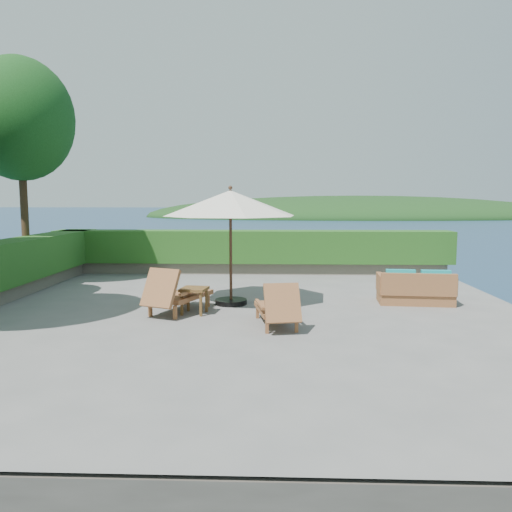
{
  "coord_description": "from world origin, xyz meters",
  "views": [
    {
      "loc": [
        0.68,
        -9.97,
        2.34
      ],
      "look_at": [
        0.3,
        0.8,
        1.1
      ],
      "focal_mm": 35.0,
      "sensor_mm": 36.0,
      "label": 1
    }
  ],
  "objects_px": {
    "patio_umbrella": "(230,204)",
    "lounge_right": "(277,307)",
    "side_table": "(194,292)",
    "lounge_left": "(176,293)",
    "wicker_loveseat": "(415,290)"
  },
  "relations": [
    {
      "from": "side_table",
      "to": "wicker_loveseat",
      "type": "xyz_separation_m",
      "value": [
        4.79,
        1.15,
        -0.13
      ]
    },
    {
      "from": "patio_umbrella",
      "to": "wicker_loveseat",
      "type": "relative_size",
      "value": 2.15
    },
    {
      "from": "patio_umbrella",
      "to": "lounge_left",
      "type": "relative_size",
      "value": 1.99
    },
    {
      "from": "lounge_left",
      "to": "lounge_right",
      "type": "distance_m",
      "value": 2.32
    },
    {
      "from": "lounge_right",
      "to": "side_table",
      "type": "distance_m",
      "value": 1.96
    },
    {
      "from": "lounge_left",
      "to": "wicker_loveseat",
      "type": "bearing_deg",
      "value": 34.85
    },
    {
      "from": "patio_umbrella",
      "to": "lounge_right",
      "type": "relative_size",
      "value": 2.28
    },
    {
      "from": "lounge_right",
      "to": "wicker_loveseat",
      "type": "xyz_separation_m",
      "value": [
        3.1,
        2.15,
        -0.06
      ]
    },
    {
      "from": "lounge_left",
      "to": "side_table",
      "type": "distance_m",
      "value": 0.39
    },
    {
      "from": "wicker_loveseat",
      "to": "side_table",
      "type": "bearing_deg",
      "value": -161.56
    },
    {
      "from": "patio_umbrella",
      "to": "lounge_right",
      "type": "xyz_separation_m",
      "value": [
        1.02,
        -1.95,
        -1.85
      ]
    },
    {
      "from": "lounge_left",
      "to": "lounge_right",
      "type": "relative_size",
      "value": 1.14
    },
    {
      "from": "patio_umbrella",
      "to": "side_table",
      "type": "xyz_separation_m",
      "value": [
        -0.67,
        -0.95,
        -1.77
      ]
    },
    {
      "from": "lounge_left",
      "to": "wicker_loveseat",
      "type": "distance_m",
      "value": 5.29
    },
    {
      "from": "patio_umbrella",
      "to": "lounge_left",
      "type": "xyz_separation_m",
      "value": [
        -1.05,
        -0.91,
        -1.81
      ]
    }
  ]
}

